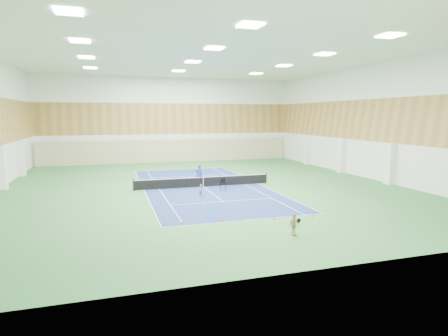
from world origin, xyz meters
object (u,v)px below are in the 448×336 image
at_px(tennis_net, 203,181).
at_px(child_apron, 294,225).
at_px(coach, 199,175).
at_px(child_court, 201,190).
at_px(ball_cart, 223,185).

distance_m(tennis_net, child_apron, 15.54).
relative_size(coach, child_court, 2.00).
relative_size(tennis_net, child_apron, 10.15).
bearing_deg(tennis_net, child_court, -106.14).
relative_size(tennis_net, coach, 6.60).
bearing_deg(tennis_net, coach, 93.53).
bearing_deg(ball_cart, child_apron, -67.54).
relative_size(tennis_net, ball_cart, 13.34).
bearing_deg(child_court, tennis_net, 42.74).
bearing_deg(ball_cart, tennis_net, 148.47).
height_order(child_apron, ball_cart, child_apron).
bearing_deg(ball_cart, coach, 136.80).
bearing_deg(child_apron, coach, 70.81).
xyz_separation_m(child_court, child_apron, (2.46, -11.69, 0.15)).
relative_size(tennis_net, child_court, 13.19).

